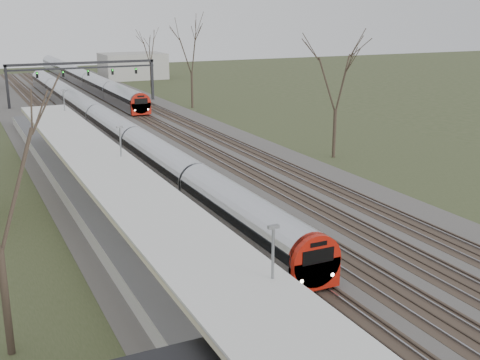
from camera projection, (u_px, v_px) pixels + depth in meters
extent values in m
cube|color=#474442|center=(144.00, 144.00, 60.58)|extent=(24.00, 160.00, 0.10)
cube|color=#4C3828|center=(84.00, 149.00, 58.07)|extent=(2.60, 160.00, 0.06)
cube|color=gray|center=(77.00, 149.00, 57.75)|extent=(0.07, 160.00, 0.12)
cube|color=gray|center=(92.00, 148.00, 58.35)|extent=(0.07, 160.00, 0.12)
cube|color=#4C3828|center=(120.00, 146.00, 59.53)|extent=(2.60, 160.00, 0.06)
cube|color=gray|center=(113.00, 146.00, 59.21)|extent=(0.07, 160.00, 0.12)
cube|color=gray|center=(127.00, 145.00, 59.81)|extent=(0.07, 160.00, 0.12)
cube|color=#4C3828|center=(154.00, 143.00, 60.99)|extent=(2.60, 160.00, 0.06)
cube|color=gray|center=(147.00, 143.00, 60.67)|extent=(0.07, 160.00, 0.12)
cube|color=gray|center=(160.00, 142.00, 61.27)|extent=(0.07, 160.00, 0.12)
cube|color=#4C3828|center=(186.00, 140.00, 62.44)|extent=(2.60, 160.00, 0.06)
cube|color=gray|center=(179.00, 140.00, 62.13)|extent=(0.07, 160.00, 0.12)
cube|color=gray|center=(192.00, 138.00, 62.72)|extent=(0.07, 160.00, 0.12)
cube|color=#4C3828|center=(217.00, 137.00, 63.90)|extent=(2.60, 160.00, 0.06)
cube|color=gray|center=(211.00, 137.00, 63.58)|extent=(0.07, 160.00, 0.12)
cube|color=gray|center=(223.00, 136.00, 64.18)|extent=(0.07, 160.00, 0.12)
cube|color=#9E9B93|center=(92.00, 199.00, 41.50)|extent=(3.50, 69.00, 1.00)
cylinder|color=slate|center=(194.00, 283.00, 24.04)|extent=(0.14, 0.14, 3.00)
cylinder|color=slate|center=(138.00, 222.00, 30.98)|extent=(0.14, 0.14, 3.00)
cylinder|color=slate|center=(102.00, 183.00, 37.92)|extent=(0.14, 0.14, 3.00)
cylinder|color=slate|center=(77.00, 157.00, 44.87)|extent=(0.14, 0.14, 3.00)
cylinder|color=slate|center=(59.00, 137.00, 51.81)|extent=(0.14, 0.14, 3.00)
cube|color=silver|center=(104.00, 163.00, 36.64)|extent=(4.10, 50.00, 0.12)
cube|color=beige|center=(104.00, 166.00, 36.68)|extent=(4.10, 50.00, 0.25)
cube|color=black|center=(7.00, 87.00, 81.65)|extent=(0.35, 0.35, 6.00)
cube|color=black|center=(152.00, 80.00, 90.19)|extent=(0.35, 0.35, 6.00)
cube|color=black|center=(82.00, 63.00, 85.13)|extent=(21.00, 0.35, 0.35)
cube|color=black|center=(82.00, 68.00, 85.32)|extent=(21.00, 0.25, 0.25)
cube|color=black|center=(37.00, 75.00, 82.74)|extent=(0.32, 0.22, 0.85)
sphere|color=#0CFF19|center=(37.00, 73.00, 82.55)|extent=(0.16, 0.16, 0.16)
cube|color=black|center=(63.00, 74.00, 84.19)|extent=(0.32, 0.22, 0.85)
sphere|color=#0CFF19|center=(63.00, 72.00, 84.00)|extent=(0.16, 0.16, 0.16)
cube|color=black|center=(88.00, 73.00, 85.65)|extent=(0.32, 0.22, 0.85)
sphere|color=#0CFF19|center=(88.00, 71.00, 85.46)|extent=(0.16, 0.16, 0.16)
cube|color=black|center=(112.00, 72.00, 87.11)|extent=(0.32, 0.22, 0.85)
sphere|color=#0CFF19|center=(113.00, 70.00, 86.92)|extent=(0.16, 0.16, 0.16)
cube|color=black|center=(136.00, 71.00, 88.57)|extent=(0.32, 0.22, 0.85)
sphere|color=#0CFF19|center=(136.00, 69.00, 88.38)|extent=(0.16, 0.16, 0.16)
cylinder|color=#2D231C|center=(6.00, 303.00, 22.95)|extent=(0.30, 0.30, 4.50)
cylinder|color=#2D231C|center=(334.00, 134.00, 54.53)|extent=(0.30, 0.30, 4.50)
cube|color=#A9ACB3|center=(98.00, 121.00, 67.24)|extent=(2.55, 90.00, 1.60)
cylinder|color=#A9ACB3|center=(98.00, 115.00, 67.06)|extent=(2.60, 89.70, 2.60)
cube|color=black|center=(98.00, 115.00, 67.04)|extent=(2.62, 89.40, 0.55)
cube|color=#A71509|center=(315.00, 274.00, 28.29)|extent=(2.55, 0.50, 1.50)
cylinder|color=#A71509|center=(315.00, 260.00, 28.14)|extent=(2.60, 0.60, 2.60)
cube|color=black|center=(318.00, 256.00, 27.83)|extent=(1.70, 0.12, 0.70)
sphere|color=white|center=(301.00, 281.00, 27.79)|extent=(0.22, 0.22, 0.22)
sphere|color=white|center=(332.00, 274.00, 28.50)|extent=(0.22, 0.22, 0.22)
cube|color=black|center=(99.00, 129.00, 67.49)|extent=(1.80, 89.00, 0.35)
cube|color=#A9ACB3|center=(81.00, 79.00, 108.58)|extent=(2.55, 75.00, 1.60)
cylinder|color=#A9ACB3|center=(81.00, 76.00, 108.41)|extent=(2.60, 74.70, 2.60)
cube|color=black|center=(81.00, 75.00, 108.38)|extent=(2.62, 74.40, 0.55)
cube|color=#A71509|center=(141.00, 109.00, 76.14)|extent=(2.55, 0.50, 1.50)
cylinder|color=#A71509|center=(141.00, 103.00, 76.00)|extent=(2.60, 0.60, 2.60)
cube|color=black|center=(141.00, 101.00, 75.68)|extent=(1.70, 0.12, 0.70)
sphere|color=white|center=(135.00, 110.00, 75.64)|extent=(0.22, 0.22, 0.22)
sphere|color=white|center=(148.00, 109.00, 76.35)|extent=(0.22, 0.22, 0.22)
cube|color=black|center=(81.00, 84.00, 108.84)|extent=(1.80, 74.00, 0.35)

